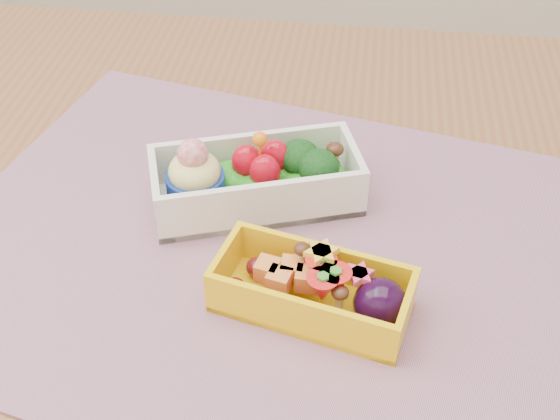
# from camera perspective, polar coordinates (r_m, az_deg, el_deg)

# --- Properties ---
(table) EXTENTS (1.20, 0.80, 0.75)m
(table) POSITION_cam_1_polar(r_m,az_deg,el_deg) (0.69, 3.29, -8.22)
(table) COLOR brown
(table) RESTS_ON ground
(placemat) EXTENTS (0.63, 0.53, 0.00)m
(placemat) POSITION_cam_1_polar(r_m,az_deg,el_deg) (0.61, -0.77, -3.00)
(placemat) COLOR #A47192
(placemat) RESTS_ON table
(bento_white) EXTENTS (0.20, 0.13, 0.08)m
(bento_white) POSITION_cam_1_polar(r_m,az_deg,el_deg) (0.63, -1.98, 2.44)
(bento_white) COLOR white
(bento_white) RESTS_ON placemat
(bento_yellow) EXTENTS (0.16, 0.10, 0.05)m
(bento_yellow) POSITION_cam_1_polar(r_m,az_deg,el_deg) (0.54, 2.90, -6.34)
(bento_yellow) COLOR yellow
(bento_yellow) RESTS_ON placemat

